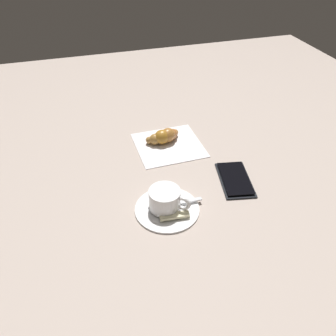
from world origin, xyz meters
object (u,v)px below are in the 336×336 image
object	(u,v)px
teaspoon	(166,205)
napkin	(169,145)
croissant	(164,136)
sugar_packet	(175,216)
saucer	(167,208)
cell_phone	(235,179)
espresso_cup	(165,199)

from	to	relation	value
teaspoon	napkin	size ratio (longest dim) A/B	0.69
teaspoon	napkin	bearing A→B (deg)	162.02
croissant	sugar_packet	bearing A→B (deg)	-12.00
saucer	croissant	distance (m)	0.26
saucer	cell_phone	bearing A→B (deg)	104.59
espresso_cup	saucer	bearing A→B (deg)	68.14
teaspoon	napkin	world-z (taller)	teaspoon
croissant	cell_phone	xyz separation A→B (m)	(0.21, 0.12, -0.02)
sugar_packet	saucer	bearing A→B (deg)	106.36
saucer	croissant	xyz separation A→B (m)	(-0.25, 0.07, 0.02)
sugar_packet	cell_phone	size ratio (longest dim) A/B	0.44
espresso_cup	cell_phone	distance (m)	0.20
saucer	sugar_packet	world-z (taller)	sugar_packet
croissant	cell_phone	distance (m)	0.24
teaspoon	croissant	world-z (taller)	croissant
espresso_cup	sugar_packet	distance (m)	0.04
napkin	saucer	bearing A→B (deg)	-17.51
napkin	cell_phone	distance (m)	0.22
saucer	teaspoon	bearing A→B (deg)	-150.45
saucer	napkin	distance (m)	0.25
espresso_cup	teaspoon	distance (m)	0.02
saucer	sugar_packet	bearing A→B (deg)	11.62
espresso_cup	cell_phone	bearing A→B (deg)	103.97
sugar_packet	croissant	world-z (taller)	croissant
cell_phone	teaspoon	bearing A→B (deg)	-76.20
sugar_packet	cell_phone	world-z (taller)	sugar_packet
teaspoon	sugar_packet	xyz separation A→B (m)	(0.04, 0.01, 0.00)
saucer	napkin	xyz separation A→B (m)	(-0.24, 0.08, -0.00)
napkin	cell_phone	bearing A→B (deg)	30.19
teaspoon	sugar_packet	size ratio (longest dim) A/B	1.94
sugar_packet	cell_phone	distance (m)	0.20
croissant	espresso_cup	bearing A→B (deg)	-15.67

